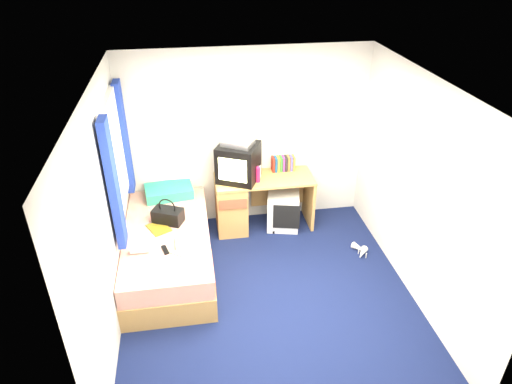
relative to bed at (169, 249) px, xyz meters
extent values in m
plane|color=#0C1438|center=(1.10, -0.70, -0.27)|extent=(3.40, 3.40, 0.00)
plane|color=white|center=(1.10, -0.70, 2.13)|extent=(3.40, 3.40, 0.00)
plane|color=silver|center=(1.10, 1.00, 0.93)|extent=(3.20, 0.00, 3.20)
plane|color=silver|center=(1.10, -2.40, 0.93)|extent=(3.20, 0.00, 3.20)
plane|color=silver|center=(-0.50, -0.70, 0.93)|extent=(0.00, 3.40, 3.40)
plane|color=silver|center=(2.70, -0.70, 0.93)|extent=(0.00, 3.40, 3.40)
cube|color=tan|center=(0.00, 0.00, -0.12)|extent=(1.00, 2.00, 0.30)
cube|color=#995437|center=(0.50, -0.40, -0.11)|extent=(0.02, 0.70, 0.18)
cube|color=white|center=(0.00, 0.00, 0.15)|extent=(0.98, 1.98, 0.24)
cube|color=teal|center=(0.03, 0.81, 0.34)|extent=(0.65, 0.46, 0.13)
cube|color=tan|center=(1.29, 0.72, 0.47)|extent=(1.30, 0.55, 0.03)
cube|color=tan|center=(0.84, 0.72, 0.09)|extent=(0.40, 0.52, 0.72)
cube|color=tan|center=(1.92, 0.72, 0.09)|extent=(0.04, 0.52, 0.72)
cube|color=tan|center=(1.54, 0.97, 0.18)|extent=(0.78, 0.03, 0.55)
cube|color=silver|center=(1.54, 0.67, -0.01)|extent=(0.50, 0.50, 0.52)
cube|color=black|center=(0.95, 0.74, 0.73)|extent=(0.64, 0.62, 0.49)
cube|color=#E7E993|center=(0.85, 0.53, 0.73)|extent=(0.34, 0.18, 0.30)
cube|color=silver|center=(0.95, 0.74, 1.01)|extent=(0.46, 0.42, 0.07)
cube|color=maroon|center=(1.44, 0.90, 0.58)|extent=(0.03, 0.13, 0.20)
cube|color=navy|center=(1.47, 0.90, 0.58)|extent=(0.03, 0.13, 0.20)
cube|color=gold|center=(1.51, 0.90, 0.58)|extent=(0.03, 0.13, 0.20)
cube|color=#337F33|center=(1.54, 0.90, 0.58)|extent=(0.03, 0.13, 0.20)
cube|color=#7F337F|center=(1.58, 0.90, 0.58)|extent=(0.03, 0.13, 0.20)
cube|color=#262626|center=(1.61, 0.90, 0.58)|extent=(0.03, 0.13, 0.20)
cube|color=#B26633|center=(1.65, 0.90, 0.58)|extent=(0.03, 0.13, 0.20)
cube|color=#4C4C99|center=(1.68, 0.90, 0.58)|extent=(0.03, 0.13, 0.20)
cube|color=olive|center=(1.72, 0.90, 0.58)|extent=(0.03, 0.13, 0.20)
cube|color=black|center=(1.71, 0.90, 0.55)|extent=(0.04, 0.12, 0.14)
cylinder|color=#CF1D4F|center=(1.18, 0.63, 0.58)|extent=(0.07, 0.07, 0.20)
cylinder|color=silver|center=(1.22, 0.76, 0.57)|extent=(0.05, 0.05, 0.17)
cube|color=black|center=(0.02, 0.18, 0.36)|extent=(0.40, 0.32, 0.17)
torus|color=black|center=(0.02, 0.18, 0.49)|extent=(0.20, 0.10, 0.21)
cube|color=white|center=(0.25, -0.31, 0.32)|extent=(0.27, 0.23, 0.09)
cube|color=yellow|center=(-0.09, 0.06, 0.28)|extent=(0.32, 0.35, 0.01)
cylinder|color=silver|center=(-0.28, -0.38, 0.31)|extent=(0.20, 0.07, 0.07)
cube|color=yellow|center=(0.12, -0.46, 0.28)|extent=(0.21, 0.18, 0.01)
cube|color=black|center=(-0.01, -0.38, 0.28)|extent=(0.09, 0.17, 0.02)
cube|color=silver|center=(-0.48, 0.20, 1.18)|extent=(0.02, 0.90, 1.10)
cube|color=white|center=(-0.47, 0.20, 1.77)|extent=(0.06, 1.06, 0.08)
cube|color=white|center=(-0.47, 0.20, 0.59)|extent=(0.06, 1.06, 0.08)
cube|color=navy|center=(-0.43, -0.39, 1.13)|extent=(0.08, 0.24, 1.40)
cube|color=navy|center=(-0.43, 0.79, 1.13)|extent=(0.08, 0.24, 1.40)
cone|color=silver|center=(2.40, -0.06, -0.23)|extent=(0.20, 0.23, 0.09)
cone|color=silver|center=(2.40, -0.16, -0.23)|extent=(0.20, 0.23, 0.09)
camera|label=1|loc=(0.35, -4.49, 3.34)|focal=32.00mm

